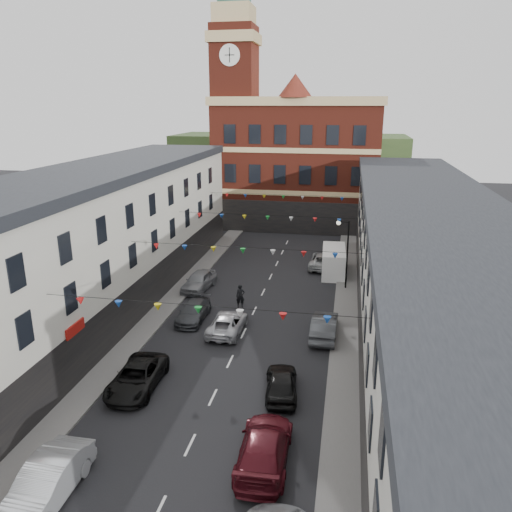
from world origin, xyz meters
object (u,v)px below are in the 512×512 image
Objects in this scene: car_right_c at (264,447)px; car_right_e at (324,326)px; car_right_f at (323,260)px; car_left_b at (46,483)px; car_left_e at (199,281)px; street_lamp at (345,245)px; pedestrian at (240,296)px; car_right_d at (281,383)px; white_van at (334,261)px; car_left_c at (137,377)px; moving_car at (227,323)px; car_left_d at (193,311)px.

car_right_c reaches higher than car_right_e.
car_right_f is (-0.93, 15.14, -0.06)m from car_right_e.
car_left_b is 1.09× the size of car_left_e.
pedestrian is (-7.74, -5.51, -2.98)m from street_lamp.
car_right_f is (9.10, 31.94, -0.10)m from car_left_b.
white_van is (2.00, 21.01, 0.47)m from car_right_d.
car_right_d is at bearing 48.12° from car_left_b.
car_left_e is 17.25m from car_right_d.
car_left_e is 0.88× the size of car_right_f.
street_lamp is at bearing 111.93° from car_right_f.
car_left_c is at bearing 41.59° from car_right_e.
car_right_f is at bearing 109.33° from street_lamp.
car_left_e is at bearing 92.26° from car_left_c.
car_left_b reaches higher than car_right_c.
street_lamp is at bearing -95.16° from car_right_e.
white_van reaches higher than moving_car.
car_left_b is 21.04m from pedestrian.
car_right_c is 2.93× the size of pedestrian.
car_left_e is at bearing -31.77° from car_right_e.
moving_car is 0.88× the size of white_van.
car_right_e is (-1.05, -9.48, -3.12)m from street_lamp.
white_van is at bearing 36.48° from car_left_e.
car_left_d is 2.45× the size of pedestrian.
car_left_d is 6.25m from car_left_e.
car_left_e reaches higher than car_right_d.
car_left_d is at bearing -70.18° from car_left_e.
car_right_f is at bearing 67.31° from car_left_c.
car_right_e is (11.00, -7.13, 0.00)m from car_left_e.
street_lamp is at bearing 15.48° from pedestrian.
street_lamp reaches higher than moving_car.
car_right_c is at bearing 111.53° from moving_car.
car_right_f is (8.64, 14.10, 0.07)m from car_left_d.
car_left_b reaches higher than car_left_c.
white_van reaches higher than car_right_d.
street_lamp is at bearing 17.72° from car_left_e.
street_lamp is 1.33× the size of car_left_d.
car_right_d is (8.14, 9.28, -0.11)m from car_left_b.
car_right_c is at bearing 24.25° from car_left_b.
car_right_e is at bearing 58.53° from car_left_b.
car_left_b reaches higher than car_left_d.
car_right_e is at bearing -92.82° from white_van.
car_left_b is 16.67m from moving_car.
street_lamp is 1.27× the size of moving_car.
white_van is at bearing -114.95° from moving_car.
car_right_f reaches higher than moving_car.
white_van reaches higher than pedestrian.
car_left_d is 4.12m from pedestrian.
white_van reaches higher than car_left_b.
car_left_e is (-0.96, 23.93, -0.04)m from car_left_b.
white_van is (0.10, 13.48, 0.41)m from car_right_e.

